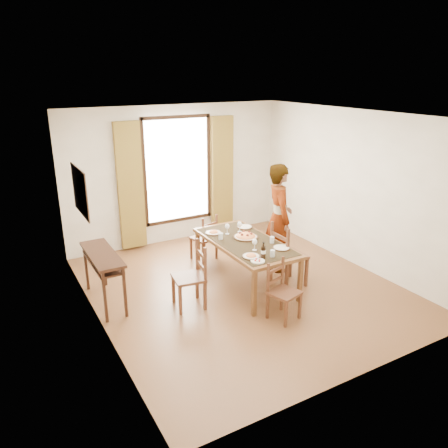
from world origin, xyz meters
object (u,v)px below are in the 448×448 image
man (279,218)px  pasta_platter (246,235)px  console_table (102,260)px  dining_table (245,245)px

man → pasta_platter: 0.78m
man → pasta_platter: (-0.76, -0.15, -0.12)m
man → console_table: bearing=104.4°
console_table → pasta_platter: size_ratio=3.00×
dining_table → man: size_ratio=1.02×
dining_table → pasta_platter: (0.08, 0.11, 0.11)m
dining_table → pasta_platter: 0.18m
pasta_platter → man: bearing=10.9°
dining_table → pasta_platter: pasta_platter is taller
console_table → man: (2.96, -0.26, 0.25)m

